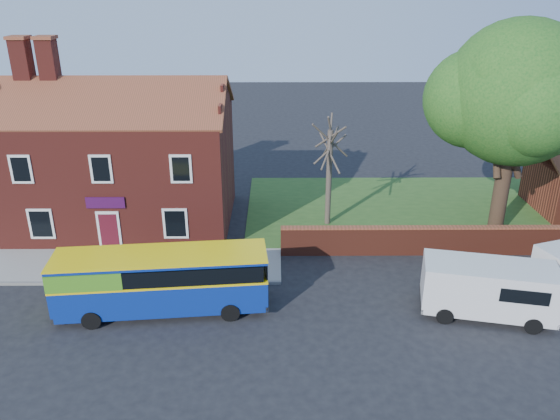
{
  "coord_description": "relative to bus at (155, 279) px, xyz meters",
  "views": [
    {
      "loc": [
        1.8,
        -18.51,
        13.29
      ],
      "look_at": [
        1.95,
        5.0,
        3.39
      ],
      "focal_mm": 35.0,
      "sensor_mm": 36.0,
      "label": 1
    }
  ],
  "objects": [
    {
      "name": "bare_tree",
      "position": [
        8.19,
        9.2,
        1.63
      ],
      "size": [
        2.33,
        2.77,
        6.21
      ],
      "color": "#4C4238",
      "rests_on": "ground"
    },
    {
      "name": "ground",
      "position": [
        3.4,
        -1.77,
        -1.56
      ],
      "size": [
        120.0,
        120.0,
        0.0
      ],
      "primitive_type": "plane",
      "color": "black",
      "rests_on": "ground"
    },
    {
      "name": "grass_strip",
      "position": [
        16.4,
        11.23,
        -1.54
      ],
      "size": [
        26.0,
        12.0,
        0.04
      ],
      "primitive_type": "cube",
      "color": "#426B28",
      "rests_on": "ground"
    },
    {
      "name": "boundary_wall",
      "position": [
        16.4,
        5.23,
        -0.74
      ],
      "size": [
        22.0,
        0.38,
        1.6
      ],
      "color": "maroon",
      "rests_on": "ground"
    },
    {
      "name": "large_tree",
      "position": [
        17.79,
        8.24,
        6.12
      ],
      "size": [
        9.62,
        7.61,
        11.73
      ],
      "color": "black",
      "rests_on": "ground"
    },
    {
      "name": "van_near",
      "position": [
        14.15,
        -0.4,
        -0.22
      ],
      "size": [
        5.76,
        3.27,
        2.38
      ],
      "rotation": [
        0.0,
        0.0,
        -0.21
      ],
      "color": "silver",
      "rests_on": "ground"
    },
    {
      "name": "bus",
      "position": [
        0.0,
        0.0,
        0.0
      ],
      "size": [
        9.12,
        3.1,
        2.73
      ],
      "rotation": [
        0.0,
        0.0,
        0.09
      ],
      "color": "navy",
      "rests_on": "ground"
    },
    {
      "name": "kerb",
      "position": [
        -3.6,
        2.23,
        -1.49
      ],
      "size": [
        18.0,
        0.15,
        0.14
      ],
      "primitive_type": "cube",
      "color": "slate",
      "rests_on": "ground"
    },
    {
      "name": "shop_building",
      "position": [
        -3.63,
        9.73,
        1.86
      ],
      "size": [
        12.3,
        8.13,
        10.5
      ],
      "color": "maroon",
      "rests_on": "ground"
    },
    {
      "name": "pavement",
      "position": [
        -3.6,
        3.98,
        -1.5
      ],
      "size": [
        18.0,
        3.5,
        0.12
      ],
      "primitive_type": "cube",
      "color": "gray",
      "rests_on": "ground"
    }
  ]
}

